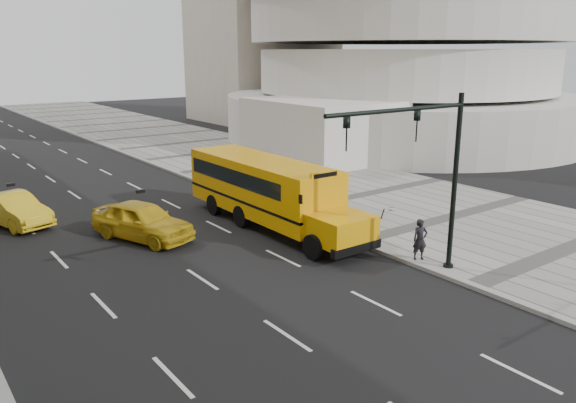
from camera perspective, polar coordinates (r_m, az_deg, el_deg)
ground at (r=24.73m, az=-12.15°, el=-3.58°), size 140.00×140.00×0.00m
sidewalk_museum at (r=31.34m, az=8.15°, el=0.69°), size 12.00×140.00×0.15m
curb_museum at (r=27.57m, az=-0.78°, el=-1.14°), size 0.30×140.00×0.15m
school_bus at (r=25.58m, az=-2.32°, el=1.48°), size 2.96×11.56×3.19m
taxi_near at (r=24.54m, az=-14.57°, el=-1.89°), size 3.52×5.13×1.62m
taxi_far at (r=28.56m, az=-26.09°, el=-0.74°), size 2.72×4.75×1.48m
pedestrian at (r=21.59m, az=13.27°, el=-3.78°), size 0.68×0.58×1.57m
traffic_signal at (r=19.22m, az=14.20°, el=3.61°), size 6.18×0.36×6.40m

